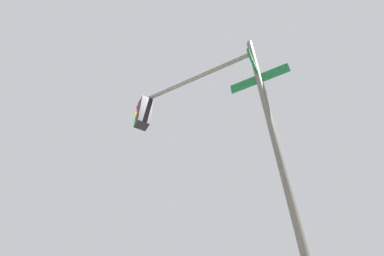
# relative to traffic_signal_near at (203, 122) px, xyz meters

# --- Properties ---
(traffic_signal_near) EXTENTS (2.98, 2.01, 6.22)m
(traffic_signal_near) POSITION_rel_traffic_signal_near_xyz_m (0.00, 0.00, 0.00)
(traffic_signal_near) COLOR #474C47
(traffic_signal_near) RESTS_ON ground_plane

